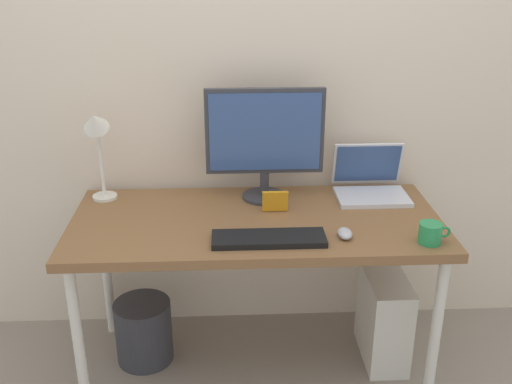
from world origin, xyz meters
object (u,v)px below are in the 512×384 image
Objects in this scene: laptop at (370,183)px; mouse at (345,233)px; desk at (256,232)px; monitor at (265,138)px; keyboard at (269,239)px; computer_tower at (384,318)px; desk_lamp at (97,135)px; coffee_mug at (431,233)px; wastebasket at (144,331)px; photo_frame at (275,201)px.

laptop reaches higher than mouse.
desk is 0.41m from monitor.
keyboard is 0.81m from computer_tower.
computer_tower is (1.27, -0.19, -0.84)m from desk_lamp.
wastebasket is (-1.17, 0.32, -0.64)m from coffee_mug.
photo_frame is 0.26× the size of computer_tower.
keyboard is (0.04, -0.21, 0.07)m from desk.
desk_lamp reaches higher than wastebasket.
monitor reaches higher than photo_frame.
monitor is at bearing 77.39° from desk.
keyboard is at bearing -99.45° from photo_frame.
laptop is at bearing 65.62° from mouse.
computer_tower is 1.40× the size of wastebasket.
wastebasket is at bearing -45.20° from desk_lamp.
computer_tower is at bearing 23.50° from keyboard.
monitor reaches higher than wastebasket.
monitor is 1.73× the size of wastebasket.
desk_lamp reaches higher than photo_frame.
photo_frame is at bearing -159.25° from laptop.
photo_frame is (-0.25, 0.26, 0.03)m from mouse.
coffee_mug reaches higher than mouse.
mouse is at bearing -29.51° from desk.
desk_lamp reaches higher than computer_tower.
monitor is 0.81m from coffee_mug.
desk is 3.68× the size of computer_tower.
laptop is 0.74× the size of desk_lamp.
monitor is at bearing 160.72° from computer_tower.
wastebasket is at bearing -179.60° from photo_frame.
photo_frame is (-0.45, -0.17, -0.01)m from laptop.
keyboard is (-0.49, -0.45, -0.05)m from laptop.
computer_tower is at bearing -8.57° from desk_lamp.
desk_lamp is 3.49× the size of coffee_mug.
monitor is 0.28m from photo_frame.
wastebasket is (-1.11, 0.03, -0.06)m from computer_tower.
laptop is at bearing 0.83° from desk_lamp.
desk is 17.19× the size of mouse.
coffee_mug reaches higher than desk.
mouse reaches higher than keyboard.
desk is at bearing -102.61° from monitor.
keyboard reaches higher than computer_tower.
desk_lamp is 0.82m from photo_frame.
monitor reaches higher than keyboard.
monitor is 1.06m from wastebasket.
desk_lamp is 0.88m from keyboard.
desk_lamp is 1.44m from coffee_mug.
computer_tower is (-0.06, 0.28, -0.58)m from coffee_mug.
photo_frame is at bearing 80.55° from keyboard.
laptop reaches higher than wastebasket.
wastebasket is at bearing 172.99° from desk.
mouse reaches higher than computer_tower.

